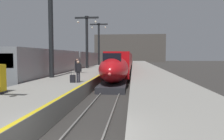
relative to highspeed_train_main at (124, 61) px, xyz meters
The scene contains 16 objects.
platform_left 14.78m from the highspeed_train_main, 105.98° to the right, with size 4.80×110.00×1.05m, color gray.
platform_right 14.78m from the highspeed_train_main, 74.02° to the right, with size 4.80×110.00×1.05m, color gray.
platform_left_safety_stripe 14.28m from the highspeed_train_main, 97.13° to the right, with size 0.20×107.80×0.01m, color yellow.
rail_main_left 11.58m from the highspeed_train_main, 93.77° to the right, with size 0.08×110.00×0.12m, color slate.
rail_main_right 11.58m from the highspeed_train_main, 86.23° to the right, with size 0.08×110.00×0.12m, color slate.
rail_secondary_left 14.55m from the highspeed_train_main, 127.83° to the right, with size 0.08×110.00×0.12m, color slate.
rail_secondary_right 13.69m from the highspeed_train_main, 122.82° to the right, with size 0.08×110.00×0.12m, color slate.
highspeed_train_main is the anchor object (origin of this frame).
regional_train_adjacent 14.20m from the highspeed_train_main, 124.78° to the right, with size 2.85×36.60×3.80m.
station_column_mid 26.42m from the highspeed_train_main, 103.18° to the right, with size 4.00×0.68×10.49m.
station_column_far 12.18m from the highspeed_train_main, 121.23° to the right, with size 4.00×0.68×8.66m.
station_column_distant 7.99m from the highspeed_train_main, 156.52° to the left, with size 4.00×0.68×9.39m.
passenger_near_edge 28.85m from the highspeed_train_main, 94.69° to the right, with size 0.44×0.42×1.69m.
passenger_mid_platform 19.80m from the highspeed_train_main, 104.79° to the right, with size 0.47×0.41×1.69m.
rolling_suitcase 28.95m from the highspeed_train_main, 95.52° to the right, with size 0.40×0.22×0.98m.
terminus_back_wall 63.31m from the highspeed_train_main, 90.00° to the left, with size 36.00×2.00×14.00m, color #4C4742.
Camera 1 is at (1.84, -5.56, 3.11)m, focal length 33.59 mm.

